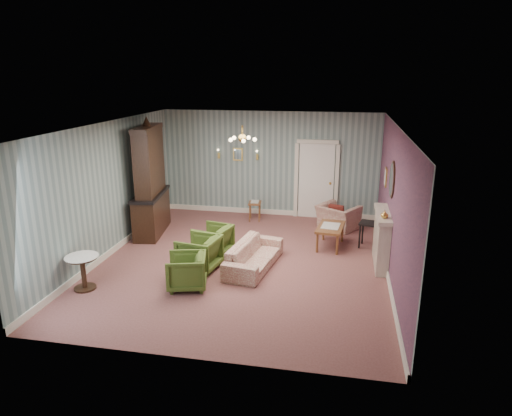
% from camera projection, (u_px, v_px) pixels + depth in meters
% --- Properties ---
extents(floor, '(7.00, 7.00, 0.00)m').
position_uv_depth(floor, '(243.00, 262.00, 9.77)').
color(floor, brown).
rests_on(floor, ground).
extents(ceiling, '(7.00, 7.00, 0.00)m').
position_uv_depth(ceiling, '(242.00, 125.00, 8.93)').
color(ceiling, white).
rests_on(ceiling, ground).
extents(wall_back, '(6.00, 0.00, 6.00)m').
position_uv_depth(wall_back, '(270.00, 164.00, 12.64)').
color(wall_back, slate).
rests_on(wall_back, ground).
extents(wall_front, '(6.00, 0.00, 6.00)m').
position_uv_depth(wall_front, '(186.00, 265.00, 6.06)').
color(wall_front, slate).
rests_on(wall_front, ground).
extents(wall_left, '(0.00, 7.00, 7.00)m').
position_uv_depth(wall_left, '(108.00, 190.00, 9.89)').
color(wall_left, slate).
rests_on(wall_left, ground).
extents(wall_right, '(0.00, 7.00, 7.00)m').
position_uv_depth(wall_right, '(394.00, 204.00, 8.81)').
color(wall_right, slate).
rests_on(wall_right, ground).
extents(wall_right_floral, '(0.00, 7.00, 7.00)m').
position_uv_depth(wall_right_floral, '(393.00, 204.00, 8.81)').
color(wall_right_floral, '#A35161').
rests_on(wall_right_floral, ground).
extents(door, '(1.12, 0.12, 2.16)m').
position_uv_depth(door, '(316.00, 179.00, 12.48)').
color(door, white).
rests_on(door, floor).
extents(olive_chair_a, '(0.81, 0.84, 0.72)m').
position_uv_depth(olive_chair_a, '(187.00, 270.00, 8.51)').
color(olive_chair_a, '#445D20').
rests_on(olive_chair_a, floor).
extents(olive_chair_b, '(0.82, 0.86, 0.78)m').
position_uv_depth(olive_chair_b, '(199.00, 251.00, 9.31)').
color(olive_chair_b, '#445D20').
rests_on(olive_chair_b, floor).
extents(olive_chair_c, '(0.82, 0.86, 0.74)m').
position_uv_depth(olive_chair_c, '(213.00, 239.00, 10.07)').
color(olive_chair_c, '#445D20').
rests_on(olive_chair_c, floor).
extents(sofa_chintz, '(0.82, 1.92, 0.72)m').
position_uv_depth(sofa_chintz, '(254.00, 251.00, 9.40)').
color(sofa_chintz, brown).
rests_on(sofa_chintz, floor).
extents(wingback_chair, '(1.14, 1.04, 0.83)m').
position_uv_depth(wingback_chair, '(338.00, 213.00, 11.75)').
color(wingback_chair, brown).
rests_on(wingback_chair, floor).
extents(dresser, '(0.84, 1.78, 2.84)m').
position_uv_depth(dresser, '(149.00, 178.00, 11.14)').
color(dresser, black).
rests_on(dresser, floor).
extents(fireplace, '(0.30, 1.40, 1.16)m').
position_uv_depth(fireplace, '(382.00, 239.00, 9.46)').
color(fireplace, beige).
rests_on(fireplace, floor).
extents(mantel_vase, '(0.15, 0.15, 0.15)m').
position_uv_depth(mantel_vase, '(385.00, 214.00, 8.90)').
color(mantel_vase, gold).
rests_on(mantel_vase, fireplace).
extents(oval_mirror, '(0.04, 0.76, 0.84)m').
position_uv_depth(oval_mirror, '(392.00, 179.00, 9.08)').
color(oval_mirror, white).
rests_on(oval_mirror, wall_right).
extents(framed_print, '(0.04, 0.34, 0.42)m').
position_uv_depth(framed_print, '(386.00, 177.00, 10.42)').
color(framed_print, gold).
rests_on(framed_print, wall_right).
extents(coffee_table, '(0.68, 1.07, 0.52)m').
position_uv_depth(coffee_table, '(330.00, 236.00, 10.53)').
color(coffee_table, brown).
rests_on(coffee_table, floor).
extents(side_table_black, '(0.49, 0.49, 0.61)m').
position_uv_depth(side_table_black, '(368.00, 235.00, 10.50)').
color(side_table_black, black).
rests_on(side_table_black, floor).
extents(pedestal_table, '(0.74, 0.74, 0.66)m').
position_uv_depth(pedestal_table, '(83.00, 273.00, 8.46)').
color(pedestal_table, black).
rests_on(pedestal_table, floor).
extents(nesting_table, '(0.38, 0.46, 0.55)m').
position_uv_depth(nesting_table, '(255.00, 210.00, 12.44)').
color(nesting_table, brown).
rests_on(nesting_table, floor).
extents(gilt_mirror_back, '(0.28, 0.06, 0.36)m').
position_uv_depth(gilt_mirror_back, '(238.00, 154.00, 12.69)').
color(gilt_mirror_back, gold).
rests_on(gilt_mirror_back, wall_back).
extents(sconce_left, '(0.16, 0.12, 0.30)m').
position_uv_depth(sconce_left, '(219.00, 154.00, 12.77)').
color(sconce_left, gold).
rests_on(sconce_left, wall_back).
extents(sconce_right, '(0.16, 0.12, 0.30)m').
position_uv_depth(sconce_right, '(257.00, 155.00, 12.58)').
color(sconce_right, gold).
rests_on(sconce_right, wall_back).
extents(chandelier, '(0.56, 0.56, 0.36)m').
position_uv_depth(chandelier, '(242.00, 139.00, 9.01)').
color(chandelier, gold).
rests_on(chandelier, ceiling).
extents(burgundy_cushion, '(0.41, 0.28, 0.39)m').
position_uv_depth(burgundy_cushion, '(336.00, 212.00, 11.60)').
color(burgundy_cushion, '#5D1C17').
rests_on(burgundy_cushion, wingback_chair).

